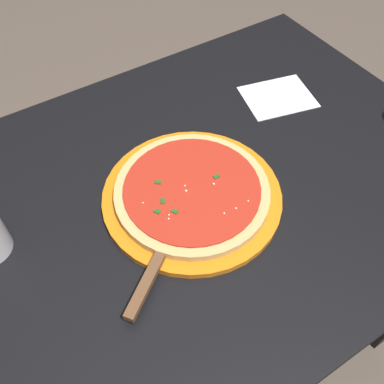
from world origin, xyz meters
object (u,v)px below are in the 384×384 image
Objects in this scene: pizza_server at (156,264)px; napkin_folded_right at (278,97)px; pizza at (192,191)px; serving_plate at (192,196)px.

napkin_folded_right is at bearing 27.46° from pizza_server.
pizza is 0.16m from pizza_server.
pizza reaches higher than serving_plate.
pizza is 1.86× the size of napkin_folded_right.
serving_plate is 0.36m from napkin_folded_right.
pizza reaches higher than pizza_server.
pizza reaches higher than napkin_folded_right.
napkin_folded_right is (0.33, 0.15, -0.01)m from serving_plate.
napkin_folded_right is at bearing 23.56° from pizza.
pizza is at bearing 36.10° from pizza_server.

